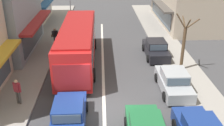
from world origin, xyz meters
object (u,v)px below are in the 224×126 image
object	(u,v)px
parked_sedan_kerb_third	(156,49)
pedestrian_browsing_midblock	(17,90)
sedan_behind_bus_near	(69,116)
pedestrian_with_handbag_near	(55,36)
street_tree_right	(184,45)
city_bus	(78,42)
parked_sedan_kerb_second	(174,82)

from	to	relation	value
parked_sedan_kerb_third	pedestrian_browsing_midblock	xyz separation A→B (m)	(-9.72, -7.22, 0.40)
sedan_behind_bus_near	pedestrian_browsing_midblock	distance (m)	3.90
pedestrian_with_handbag_near	pedestrian_browsing_midblock	distance (m)	10.07
street_tree_right	pedestrian_with_handbag_near	distance (m)	11.97
sedan_behind_bus_near	pedestrian_with_handbag_near	xyz separation A→B (m)	(-2.58, 12.17, 0.40)
city_bus	parked_sedan_kerb_second	bearing A→B (deg)	-34.51
parked_sedan_kerb_second	pedestrian_with_handbag_near	xyz separation A→B (m)	(-9.10, 8.68, 0.40)
street_tree_right	pedestrian_browsing_midblock	bearing A→B (deg)	-158.71
city_bus	pedestrian_browsing_midblock	xyz separation A→B (m)	(-3.18, -5.90, -0.81)
pedestrian_browsing_midblock	sedan_behind_bus_near	bearing A→B (deg)	-33.10
sedan_behind_bus_near	pedestrian_browsing_midblock	size ratio (longest dim) A/B	2.59
city_bus	sedan_behind_bus_near	size ratio (longest dim) A/B	2.58
parked_sedan_kerb_third	pedestrian_with_handbag_near	size ratio (longest dim) A/B	2.58
city_bus	parked_sedan_kerb_second	xyz separation A→B (m)	(6.59, -4.53, -1.22)
city_bus	pedestrian_with_handbag_near	world-z (taller)	city_bus
parked_sedan_kerb_second	pedestrian_browsing_midblock	distance (m)	9.87
parked_sedan_kerb_third	street_tree_right	distance (m)	3.52
city_bus	pedestrian_with_handbag_near	bearing A→B (deg)	121.18
sedan_behind_bus_near	pedestrian_browsing_midblock	xyz separation A→B (m)	(-3.25, 2.12, 0.40)
street_tree_right	pedestrian_browsing_midblock	world-z (taller)	street_tree_right
city_bus	parked_sedan_kerb_second	size ratio (longest dim) A/B	2.59
city_bus	sedan_behind_bus_near	world-z (taller)	city_bus
pedestrian_with_handbag_near	pedestrian_browsing_midblock	xyz separation A→B (m)	(-0.66, -10.05, -0.00)
pedestrian_with_handbag_near	city_bus	bearing A→B (deg)	-58.82
city_bus	pedestrian_browsing_midblock	size ratio (longest dim) A/B	6.67
parked_sedan_kerb_third	parked_sedan_kerb_second	bearing A→B (deg)	-89.58
parked_sedan_kerb_second	pedestrian_browsing_midblock	bearing A→B (deg)	-172.00
sedan_behind_bus_near	pedestrian_with_handbag_near	bearing A→B (deg)	101.98
pedestrian_with_handbag_near	parked_sedan_kerb_second	bearing A→B (deg)	-43.65
city_bus	parked_sedan_kerb_third	xyz separation A→B (m)	(6.54, 1.33, -1.22)
city_bus	pedestrian_browsing_midblock	bearing A→B (deg)	-118.30
parked_sedan_kerb_second	street_tree_right	distance (m)	3.57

